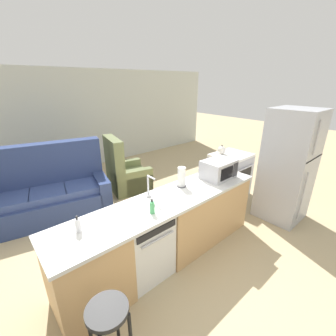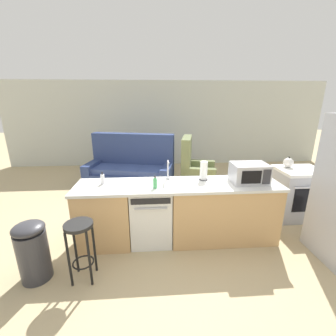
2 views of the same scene
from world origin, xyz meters
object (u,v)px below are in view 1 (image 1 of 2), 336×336
Objects in this scene: dishwasher at (143,244)px; dish_soap_bottle at (78,225)px; bar_stool at (109,328)px; couch at (49,194)px; refrigerator at (288,166)px; soap_bottle at (152,207)px; microwave at (219,169)px; paper_towel_roll at (182,177)px; armchair at (125,175)px; kettle at (222,150)px; stove_range at (229,174)px.

dishwasher is 4.77× the size of dish_soap_bottle.
couch reaches higher than bar_stool.
bar_stool is at bearing -138.29° from dishwasher.
refrigerator is 2.57m from soap_bottle.
refrigerator is 3.79× the size of microwave.
dishwasher is 2.98× the size of paper_towel_roll.
microwave reaches higher than soap_bottle.
couch is at bearing 84.72° from dish_soap_bottle.
refrigerator is 4.19m from couch.
refrigerator is 1.30m from microwave.
soap_bottle is at bearing 34.04° from bar_stool.
armchair reaches higher than dishwasher.
kettle is 2.15m from armchair.
refrigerator is 0.88× the size of couch.
paper_towel_roll is 1.38× the size of kettle.
microwave is 0.42× the size of armchair.
dish_soap_bottle is at bearing 169.10° from refrigerator.
refrigerator reaches higher than armchair.
dish_soap_bottle is 0.15× the size of armchair.
armchair is (-1.54, 2.75, -0.60)m from refrigerator.
stove_range is 1.21m from refrigerator.
couch is at bearing 151.93° from kettle.
couch is at bearing 130.47° from microwave.
bar_stool is (-3.24, -1.40, -0.45)m from kettle.
soap_bottle is at bearing -161.15° from kettle.
refrigerator reaches higher than stove_range.
armchair is at bearing 133.05° from stove_range.
paper_towel_roll reaches higher than kettle.
microwave is 2.11m from dish_soap_bottle.
refrigerator is at bearing -11.93° from dishwasher.
bar_stool is 0.34× the size of couch.
stove_range is at bearing -38.19° from kettle.
bar_stool is (-2.23, -0.72, -0.50)m from microwave.
bar_stool is (-0.81, -0.72, 0.11)m from dishwasher.
kettle reaches higher than dishwasher.
soap_bottle reaches higher than stove_range.
dish_soap_bottle is (-3.28, 0.63, 0.02)m from refrigerator.
microwave reaches higher than bar_stool.
kettle reaches higher than bar_stool.
microwave reaches higher than stove_range.
kettle is at bearing -28.07° from couch.
dish_soap_bottle is at bearing -169.16° from kettle.
microwave is at bearing -0.05° from dishwasher.
soap_bottle is 0.86× the size of kettle.
refrigerator is 10.78× the size of dish_soap_bottle.
armchair is at bearing 50.69° from dish_soap_bottle.
soap_bottle reaches higher than bar_stool.
soap_bottle is at bearing -63.82° from dishwasher.
paper_towel_roll is 2.52m from couch.
armchair is at bearing 57.50° from bar_stool.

